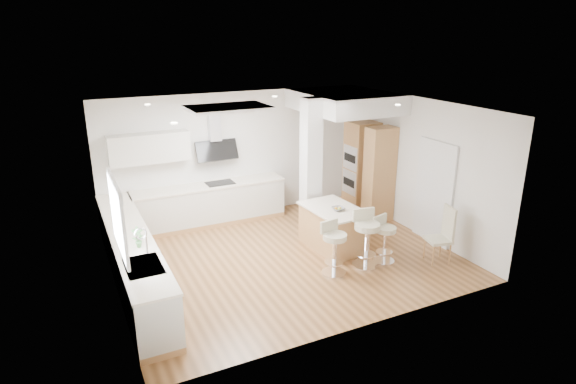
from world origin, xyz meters
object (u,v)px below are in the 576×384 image
bar_stool_a (334,245)px  bar_stool_c (384,237)px  dining_chair (444,233)px  peninsula (333,227)px  bar_stool_b (366,235)px

bar_stool_a → bar_stool_c: bearing=-11.1°
bar_stool_c → dining_chair: 1.07m
peninsula → bar_stool_c: peninsula is taller
bar_stool_c → bar_stool_a: bearing=164.7°
dining_chair → bar_stool_a: bearing=-179.6°
peninsula → bar_stool_c: 1.07m
bar_stool_a → bar_stool_b: bearing=-10.7°
bar_stool_c → dining_chair: (0.97, -0.46, 0.07)m
bar_stool_b → dining_chair: dining_chair is taller
dining_chair → bar_stool_b: bearing=174.5°
peninsula → dining_chair: bearing=-46.5°
bar_stool_a → bar_stool_c: 1.07m
bar_stool_b → bar_stool_c: size_ratio=1.20×
bar_stool_a → bar_stool_b: size_ratio=0.91×
bar_stool_a → peninsula: bearing=48.5°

